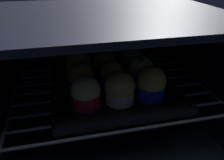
% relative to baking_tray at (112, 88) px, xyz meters
% --- Properties ---
extents(oven_cavity, '(0.59, 0.47, 0.37)m').
position_rel_baking_tray_xyz_m(oven_cavity, '(0.00, 0.05, 0.02)').
color(oven_cavity, black).
rests_on(oven_cavity, ground).
extents(oven_rack, '(0.55, 0.42, 0.01)m').
position_rel_baking_tray_xyz_m(oven_rack, '(0.00, 0.01, -0.01)').
color(oven_rack, '#444756').
rests_on(oven_rack, oven_cavity).
extents(baking_tray, '(0.33, 0.33, 0.02)m').
position_rel_baking_tray_xyz_m(baking_tray, '(0.00, 0.00, 0.00)').
color(baking_tray, black).
rests_on(baking_tray, oven_rack).
extents(muffin_row0_col0, '(0.07, 0.07, 0.08)m').
position_rel_baking_tray_xyz_m(muffin_row0_col0, '(-0.08, -0.08, 0.04)').
color(muffin_row0_col0, red).
rests_on(muffin_row0_col0, baking_tray).
extents(muffin_row0_col1, '(0.08, 0.08, 0.08)m').
position_rel_baking_tray_xyz_m(muffin_row0_col1, '(-0.00, -0.08, 0.04)').
color(muffin_row0_col1, silver).
rests_on(muffin_row0_col1, baking_tray).
extents(muffin_row0_col2, '(0.07, 0.07, 0.08)m').
position_rel_baking_tray_xyz_m(muffin_row0_col2, '(0.08, -0.08, 0.04)').
color(muffin_row0_col2, '#1928B7').
rests_on(muffin_row0_col2, baking_tray).
extents(muffin_row1_col0, '(0.07, 0.07, 0.08)m').
position_rel_baking_tray_xyz_m(muffin_row1_col0, '(-0.08, 0.00, 0.04)').
color(muffin_row1_col0, '#1928B7').
rests_on(muffin_row1_col0, baking_tray).
extents(muffin_row1_col1, '(0.07, 0.07, 0.08)m').
position_rel_baking_tray_xyz_m(muffin_row1_col1, '(0.00, -0.00, 0.04)').
color(muffin_row1_col1, '#1928B7').
rests_on(muffin_row1_col1, baking_tray).
extents(muffin_row1_col2, '(0.07, 0.07, 0.08)m').
position_rel_baking_tray_xyz_m(muffin_row1_col2, '(0.08, -0.00, 0.04)').
color(muffin_row1_col2, '#1928B7').
rests_on(muffin_row1_col2, baking_tray).
extents(muffin_row2_col0, '(0.07, 0.07, 0.09)m').
position_rel_baking_tray_xyz_m(muffin_row2_col0, '(-0.08, 0.09, 0.04)').
color(muffin_row2_col0, silver).
rests_on(muffin_row2_col0, baking_tray).
extents(muffin_row2_col1, '(0.07, 0.07, 0.08)m').
position_rel_baking_tray_xyz_m(muffin_row2_col1, '(-0.00, 0.08, 0.04)').
color(muffin_row2_col1, '#1928B7').
rests_on(muffin_row2_col1, baking_tray).
extents(muffin_row2_col2, '(0.08, 0.08, 0.08)m').
position_rel_baking_tray_xyz_m(muffin_row2_col2, '(0.08, 0.08, 0.04)').
color(muffin_row2_col2, '#0C8C84').
rests_on(muffin_row2_col2, baking_tray).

